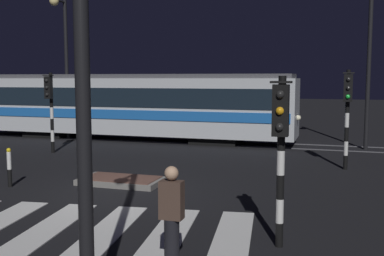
% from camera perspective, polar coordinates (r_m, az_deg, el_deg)
% --- Properties ---
extents(ground_plane, '(120.00, 120.00, 0.00)m').
position_cam_1_polar(ground_plane, '(12.76, -8.78, -7.80)').
color(ground_plane, black).
extents(rail_near, '(80.00, 0.12, 0.03)m').
position_cam_1_polar(rail_near, '(21.33, 2.38, -2.07)').
color(rail_near, '#59595E').
rests_on(rail_near, ground).
extents(rail_far, '(80.00, 0.12, 0.03)m').
position_cam_1_polar(rail_far, '(22.71, 3.33, -1.58)').
color(rail_far, '#59595E').
rests_on(rail_far, ground).
extents(crosswalk_zebra, '(8.68, 5.18, 0.02)m').
position_cam_1_polar(crosswalk_zebra, '(9.88, -17.98, -12.12)').
color(crosswalk_zebra, silver).
rests_on(crosswalk_zebra, ground).
extents(traffic_island, '(2.39, 1.28, 0.18)m').
position_cam_1_polar(traffic_island, '(13.74, -8.68, -6.41)').
color(traffic_island, slate).
rests_on(traffic_island, ground).
extents(traffic_light_corner_near_right, '(0.36, 0.42, 3.10)m').
position_cam_1_polar(traffic_light_corner_near_right, '(8.31, 10.82, -0.97)').
color(traffic_light_corner_near_right, black).
rests_on(traffic_light_corner_near_right, ground).
extents(traffic_light_corner_far_left, '(0.36, 0.42, 3.28)m').
position_cam_1_polar(traffic_light_corner_far_left, '(19.69, -17.02, 3.27)').
color(traffic_light_corner_far_left, black).
rests_on(traffic_light_corner_far_left, ground).
extents(traffic_light_corner_far_right, '(0.36, 0.42, 3.34)m').
position_cam_1_polar(traffic_light_corner_far_right, '(16.17, 18.54, 2.79)').
color(traffic_light_corner_far_right, black).
rests_on(traffic_light_corner_far_right, ground).
extents(street_lamp_trackside_left, '(0.44, 1.21, 6.92)m').
position_cam_1_polar(street_lamp_trackside_left, '(24.08, -15.52, 9.13)').
color(street_lamp_trackside_left, black).
rests_on(street_lamp_trackside_left, ground).
extents(street_lamp_trackside_right, '(0.44, 1.21, 7.67)m').
position_cam_1_polar(street_lamp_trackside_right, '(21.02, 21.03, 10.55)').
color(street_lamp_trackside_right, black).
rests_on(street_lamp_trackside_right, ground).
extents(tram, '(16.61, 2.58, 4.15)m').
position_cam_1_polar(tram, '(23.37, -7.74, 2.87)').
color(tram, silver).
rests_on(tram, ground).
extents(pedestrian_waiting_at_kerb, '(0.36, 0.24, 1.71)m').
position_cam_1_polar(pedestrian_waiting_at_kerb, '(7.36, -2.51, -11.09)').
color(pedestrian_waiting_at_kerb, black).
rests_on(pedestrian_waiting_at_kerb, ground).
extents(bollard_island_edge, '(0.12, 0.12, 1.11)m').
position_cam_1_polar(bollard_island_edge, '(14.08, -21.50, -4.51)').
color(bollard_island_edge, black).
rests_on(bollard_island_edge, ground).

